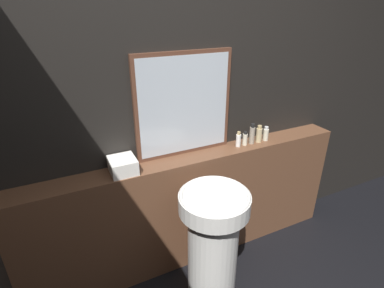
% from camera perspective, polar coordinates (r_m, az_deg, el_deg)
% --- Properties ---
extents(wall_back, '(8.00, 0.06, 2.50)m').
position_cam_1_polar(wall_back, '(2.07, -1.33, 7.80)').
color(wall_back, black).
rests_on(wall_back, ground_plane).
extents(vanity_counter, '(2.47, 0.20, 0.90)m').
position_cam_1_polar(vanity_counter, '(2.34, 0.22, -12.16)').
color(vanity_counter, brown).
rests_on(vanity_counter, ground_plane).
extents(pedestal_sink, '(0.44, 0.44, 0.86)m').
position_cam_1_polar(pedestal_sink, '(2.03, 4.00, -18.32)').
color(pedestal_sink, silver).
rests_on(pedestal_sink, ground_plane).
extents(mirror, '(0.69, 0.03, 0.71)m').
position_cam_1_polar(mirror, '(2.02, -1.50, 7.38)').
color(mirror, '#563323').
rests_on(mirror, vanity_counter).
extents(towel_stack, '(0.16, 0.18, 0.10)m').
position_cam_1_polar(towel_stack, '(1.94, -13.04, -3.99)').
color(towel_stack, silver).
rests_on(towel_stack, vanity_counter).
extents(shampoo_bottle, '(0.04, 0.04, 0.12)m').
position_cam_1_polar(shampoo_bottle, '(2.25, 8.83, 0.82)').
color(shampoo_bottle, white).
rests_on(shampoo_bottle, vanity_counter).
extents(conditioner_bottle, '(0.04, 0.04, 0.11)m').
position_cam_1_polar(conditioner_bottle, '(2.28, 10.06, 0.98)').
color(conditioner_bottle, beige).
rests_on(conditioner_bottle, vanity_counter).
extents(lotion_bottle, '(0.04, 0.04, 0.16)m').
position_cam_1_polar(lotion_bottle, '(2.30, 11.36, 1.81)').
color(lotion_bottle, gray).
rests_on(lotion_bottle, vanity_counter).
extents(body_wash_bottle, '(0.05, 0.05, 0.13)m').
position_cam_1_polar(body_wash_bottle, '(2.35, 12.64, 1.81)').
color(body_wash_bottle, '#C6B284').
rests_on(body_wash_bottle, vanity_counter).
extents(hand_soap_bottle, '(0.04, 0.04, 0.11)m').
position_cam_1_polar(hand_soap_bottle, '(2.39, 13.88, 1.87)').
color(hand_soap_bottle, beige).
rests_on(hand_soap_bottle, vanity_counter).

